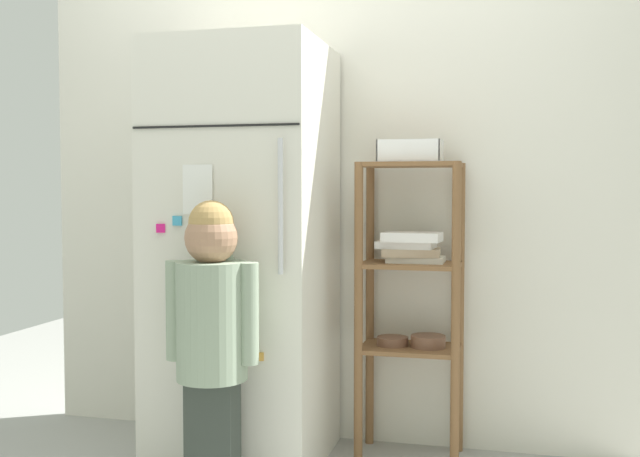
{
  "coord_description": "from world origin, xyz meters",
  "views": [
    {
      "loc": [
        0.81,
        -2.92,
        1.13
      ],
      "look_at": [
        0.06,
        0.02,
        0.97
      ],
      "focal_mm": 42.12,
      "sensor_mm": 36.0,
      "label": 1
    }
  ],
  "objects_px": {
    "refrigerator": "(244,254)",
    "pantry_shelf_unit": "(411,281)",
    "child_standing": "(212,320)",
    "fruit_bin": "(412,154)"
  },
  "relations": [
    {
      "from": "refrigerator",
      "to": "pantry_shelf_unit",
      "type": "bearing_deg",
      "value": 14.34
    },
    {
      "from": "refrigerator",
      "to": "child_standing",
      "type": "bearing_deg",
      "value": -84.8
    },
    {
      "from": "pantry_shelf_unit",
      "to": "fruit_bin",
      "type": "bearing_deg",
      "value": -70.17
    },
    {
      "from": "refrigerator",
      "to": "child_standing",
      "type": "distance_m",
      "value": 0.49
    },
    {
      "from": "pantry_shelf_unit",
      "to": "fruit_bin",
      "type": "height_order",
      "value": "fruit_bin"
    },
    {
      "from": "refrigerator",
      "to": "child_standing",
      "type": "relative_size",
      "value": 1.58
    },
    {
      "from": "child_standing",
      "to": "fruit_bin",
      "type": "bearing_deg",
      "value": 44.09
    },
    {
      "from": "refrigerator",
      "to": "fruit_bin",
      "type": "bearing_deg",
      "value": 13.87
    },
    {
      "from": "child_standing",
      "to": "fruit_bin",
      "type": "xyz_separation_m",
      "value": [
        0.64,
        0.62,
        0.62
      ]
    },
    {
      "from": "refrigerator",
      "to": "child_standing",
      "type": "xyz_separation_m",
      "value": [
        0.04,
        -0.45,
        -0.2
      ]
    }
  ]
}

